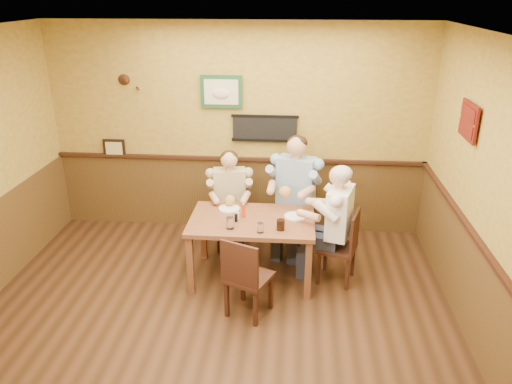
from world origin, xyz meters
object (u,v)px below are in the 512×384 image
Objects in this scene: water_glass_mid at (260,228)px; chair_back_left at (230,217)px; chair_near_side at (249,275)px; diner_tan_shirt at (230,205)px; diner_white_elder at (338,231)px; hot_sauce_bottle at (243,210)px; cola_tumbler at (281,225)px; dining_table at (252,226)px; diner_blue_polo at (296,199)px; water_glass_left at (230,223)px; pepper_shaker at (236,218)px; chair_right_end at (337,246)px; salt_shaker at (238,216)px; chair_back_right at (295,214)px.

chair_back_left is at bearing 114.05° from water_glass_mid.
chair_near_side is 1.49m from diner_tan_shirt.
diner_white_elder is 6.93× the size of hot_sauce_bottle.
hot_sauce_bottle is at bearing -78.35° from diner_tan_shirt.
diner_white_elder is at bearing 22.58° from cola_tumbler.
water_glass_mid is at bearing -159.62° from cola_tumbler.
dining_table is 7.72× the size of hot_sauce_bottle.
diner_tan_shirt is 1.50m from diner_white_elder.
chair_near_side is 1.56m from diner_blue_polo.
diner_tan_shirt reaches higher than chair_near_side.
diner_blue_polo is (0.83, 0.05, 0.09)m from diner_tan_shirt.
pepper_shaker is (0.04, 0.17, -0.02)m from water_glass_left.
diner_white_elder reaches higher than chair_right_end.
cola_tumbler reaches higher than salt_shaker.
chair_near_side reaches higher than dining_table.
cola_tumbler is at bearing -36.35° from dining_table.
cola_tumbler reaches higher than dining_table.
chair_right_end is 0.79m from cola_tumbler.
water_glass_left reaches higher than dining_table.
chair_back_right reaches higher than chair_right_end.
chair_back_right is 0.84m from diner_tan_shirt.
chair_near_side is at bearing -123.24° from cola_tumbler.
salt_shaker reaches higher than dining_table.
diner_tan_shirt reaches higher than chair_back_right.
diner_blue_polo is (-0.49, 0.76, 0.24)m from chair_right_end.
dining_table is 1.11× the size of diner_white_elder.
dining_table is at bearing 50.38° from water_glass_left.
dining_table is 15.78× the size of pepper_shaker.
diner_white_elder reaches higher than water_glass_left.
water_glass_mid is at bearing -74.21° from chair_back_left.
diner_tan_shirt is 0.86m from pepper_shaker.
chair_near_side reaches higher than water_glass_mid.
diner_tan_shirt reaches higher than dining_table.
chair_right_end is 4.85× the size of hot_sauce_bottle.
pepper_shaker is at bearing -111.18° from chair_back_right.
chair_right_end is 8.23× the size of water_glass_mid.
diner_tan_shirt is 0.84m from diner_blue_polo.
hot_sauce_bottle is at bearing 69.27° from water_glass_left.
hot_sauce_bottle is 0.15m from pepper_shaker.
pepper_shaker is (-0.01, -0.07, 0.00)m from salt_shaker.
dining_table is 13.10× the size of water_glass_mid.
cola_tumbler reaches higher than pepper_shaker.
diner_white_elder reaches higher than pepper_shaker.
diner_blue_polo is 16.08× the size of salt_shaker.
water_glass_left is 1.55× the size of salt_shaker.
chair_back_right is 1.55m from chair_near_side.
diner_white_elder is at bearing 5.26° from pepper_shaker.
chair_back_left is at bearing 104.42° from salt_shaker.
chair_near_side is at bearing -74.36° from salt_shaker.
water_glass_mid reaches higher than dining_table.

